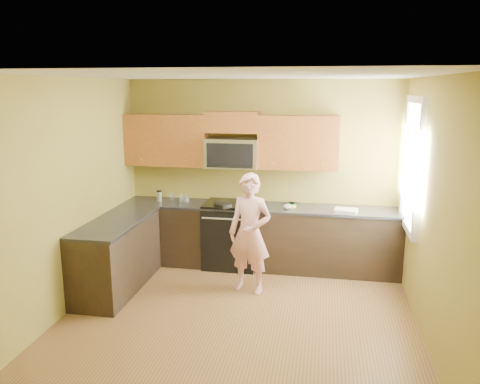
% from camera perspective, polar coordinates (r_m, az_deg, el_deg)
% --- Properties ---
extents(floor, '(4.00, 4.00, 0.00)m').
position_cam_1_polar(floor, '(5.58, -0.34, -15.10)').
color(floor, brown).
rests_on(floor, ground).
extents(ceiling, '(4.00, 4.00, 0.00)m').
position_cam_1_polar(ceiling, '(4.95, -0.38, 13.81)').
color(ceiling, white).
rests_on(ceiling, ground).
extents(wall_back, '(4.00, 0.00, 4.00)m').
position_cam_1_polar(wall_back, '(7.04, 2.61, 2.34)').
color(wall_back, olive).
rests_on(wall_back, ground).
extents(wall_front, '(4.00, 0.00, 4.00)m').
position_cam_1_polar(wall_front, '(3.25, -6.90, -9.93)').
color(wall_front, olive).
rests_on(wall_front, ground).
extents(wall_left, '(0.00, 4.00, 4.00)m').
position_cam_1_polar(wall_left, '(5.80, -20.18, -0.60)').
color(wall_left, olive).
rests_on(wall_left, ground).
extents(wall_right, '(0.00, 4.00, 4.00)m').
position_cam_1_polar(wall_right, '(5.14, 22.16, -2.37)').
color(wall_right, olive).
rests_on(wall_right, ground).
extents(cabinet_back_run, '(4.00, 0.60, 0.88)m').
position_cam_1_polar(cabinet_back_run, '(6.97, 2.21, -5.48)').
color(cabinet_back_run, black).
rests_on(cabinet_back_run, floor).
extents(cabinet_left_run, '(0.60, 1.60, 0.88)m').
position_cam_1_polar(cabinet_left_run, '(6.42, -14.55, -7.46)').
color(cabinet_left_run, black).
rests_on(cabinet_left_run, floor).
extents(countertop_back, '(4.00, 0.62, 0.04)m').
position_cam_1_polar(countertop_back, '(6.83, 2.23, -1.83)').
color(countertop_back, black).
rests_on(countertop_back, cabinet_back_run).
extents(countertop_left, '(0.62, 1.60, 0.04)m').
position_cam_1_polar(countertop_left, '(6.28, -14.69, -3.51)').
color(countertop_left, black).
rests_on(countertop_left, cabinet_left_run).
extents(stove, '(0.76, 0.65, 0.95)m').
position_cam_1_polar(stove, '(7.00, -1.08, -5.09)').
color(stove, black).
rests_on(stove, floor).
extents(microwave, '(0.76, 0.40, 0.42)m').
position_cam_1_polar(microwave, '(6.89, -0.91, 2.98)').
color(microwave, silver).
rests_on(microwave, wall_back).
extents(upper_cab_left, '(1.22, 0.33, 0.75)m').
position_cam_1_polar(upper_cab_left, '(7.17, -8.65, 3.22)').
color(upper_cab_left, '#935521').
rests_on(upper_cab_left, wall_back).
extents(upper_cab_right, '(1.12, 0.33, 0.75)m').
position_cam_1_polar(upper_cab_right, '(6.81, 6.95, 2.77)').
color(upper_cab_right, '#935521').
rests_on(upper_cab_right, wall_back).
extents(upper_cab_over_mw, '(0.76, 0.33, 0.30)m').
position_cam_1_polar(upper_cab_over_mw, '(6.85, -0.87, 8.40)').
color(upper_cab_over_mw, '#935521').
rests_on(upper_cab_over_mw, wall_back).
extents(window, '(0.06, 1.06, 1.66)m').
position_cam_1_polar(window, '(6.23, 20.00, 3.09)').
color(window, white).
rests_on(window, wall_right).
extents(woman, '(0.63, 0.49, 1.54)m').
position_cam_1_polar(woman, '(6.05, 1.20, -4.98)').
color(woman, '#FE7F80').
rests_on(woman, floor).
extents(frying_pan, '(0.37, 0.50, 0.06)m').
position_cam_1_polar(frying_pan, '(6.64, -2.09, -1.80)').
color(frying_pan, black).
rests_on(frying_pan, stove).
extents(butter_tub, '(0.11, 0.11, 0.08)m').
position_cam_1_polar(butter_tub, '(6.78, 6.29, -1.83)').
color(butter_tub, '#FFF843').
rests_on(butter_tub, countertop_back).
extents(toast_slice, '(0.14, 0.14, 0.01)m').
position_cam_1_polar(toast_slice, '(6.73, 2.49, -1.80)').
color(toast_slice, '#B27F47').
rests_on(toast_slice, countertop_back).
extents(napkin_a, '(0.13, 0.14, 0.06)m').
position_cam_1_polar(napkin_a, '(6.77, 0.30, -1.50)').
color(napkin_a, silver).
rests_on(napkin_a, countertop_back).
extents(napkin_b, '(0.13, 0.14, 0.07)m').
position_cam_1_polar(napkin_b, '(6.67, 5.69, -1.76)').
color(napkin_b, silver).
rests_on(napkin_b, countertop_back).
extents(dish_towel, '(0.34, 0.29, 0.05)m').
position_cam_1_polar(dish_towel, '(6.60, 12.57, -2.22)').
color(dish_towel, white).
rests_on(dish_towel, countertop_back).
extents(travel_mug, '(0.08, 0.08, 0.16)m').
position_cam_1_polar(travel_mug, '(7.21, -9.63, -1.07)').
color(travel_mug, silver).
rests_on(travel_mug, countertop_back).
extents(glass_a, '(0.07, 0.07, 0.12)m').
position_cam_1_polar(glass_a, '(7.21, -8.13, -0.53)').
color(glass_a, silver).
rests_on(glass_a, countertop_back).
extents(glass_b, '(0.07, 0.07, 0.12)m').
position_cam_1_polar(glass_b, '(7.07, -6.40, -0.74)').
color(glass_b, silver).
rests_on(glass_b, countertop_back).
extents(glass_c, '(0.08, 0.08, 0.12)m').
position_cam_1_polar(glass_c, '(7.11, -7.01, -0.68)').
color(glass_c, silver).
rests_on(glass_c, countertop_back).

